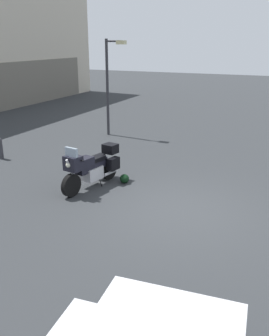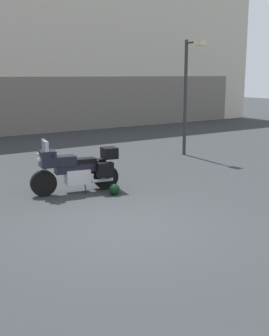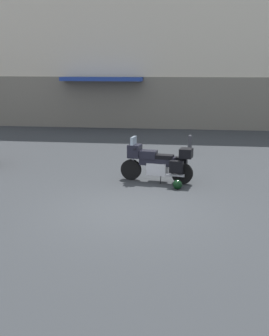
{
  "view_description": "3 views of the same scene",
  "coord_description": "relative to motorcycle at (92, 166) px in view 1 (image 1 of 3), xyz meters",
  "views": [
    {
      "loc": [
        -8.0,
        -2.37,
        4.03
      ],
      "look_at": [
        -0.09,
        1.22,
        0.99
      ],
      "focal_mm": 39.05,
      "sensor_mm": 36.0,
      "label": 1
    },
    {
      "loc": [
        -4.39,
        -6.82,
        2.92
      ],
      "look_at": [
        0.72,
        0.62,
        0.99
      ],
      "focal_mm": 47.0,
      "sensor_mm": 36.0,
      "label": 2
    },
    {
      "loc": [
        1.47,
        -10.24,
        3.57
      ],
      "look_at": [
        -0.01,
        1.24,
        0.8
      ],
      "focal_mm": 47.29,
      "sensor_mm": 36.0,
      "label": 3
    }
  ],
  "objects": [
    {
      "name": "ground_plane",
      "position": [
        -0.5,
        -2.83,
        -0.62
      ],
      "size": [
        80.0,
        80.0,
        0.0
      ],
      "primitive_type": "plane",
      "color": "#2D3033"
    },
    {
      "name": "motorcycle",
      "position": [
        0.0,
        0.0,
        0.0
      ],
      "size": [
        2.25,
        0.96,
        1.36
      ],
      "rotation": [
        0.0,
        0.0,
        2.96
      ],
      "color": "black",
      "rests_on": "ground"
    },
    {
      "name": "helmet",
      "position": [
        0.63,
        -0.73,
        -0.48
      ],
      "size": [
        0.28,
        0.28,
        0.28
      ],
      "primitive_type": "sphere",
      "color": "black",
      "rests_on": "ground"
    },
    {
      "name": "streetlamp_curbside",
      "position": [
        5.71,
        2.38,
        1.93
      ],
      "size": [
        0.28,
        0.94,
        4.11
      ],
      "color": "#2D2D33",
      "rests_on": "ground"
    },
    {
      "name": "bollard_curbside",
      "position": [
        0.94,
        4.34,
        -0.2
      ],
      "size": [
        0.16,
        0.16,
        0.78
      ],
      "color": "#333338",
      "rests_on": "ground"
    }
  ]
}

